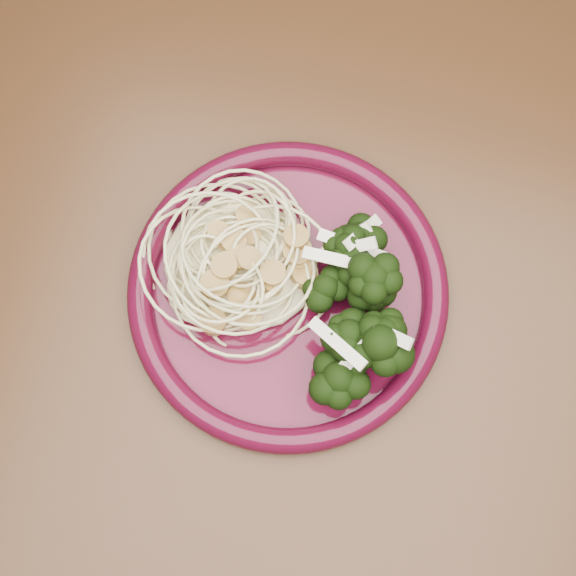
# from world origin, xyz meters

# --- Properties ---
(dining_table) EXTENTS (1.20, 0.80, 0.75)m
(dining_table) POSITION_xyz_m (0.00, 0.00, 0.65)
(dining_table) COLOR #472814
(dining_table) RESTS_ON ground
(dinner_plate) EXTENTS (0.32, 0.32, 0.02)m
(dinner_plate) POSITION_xyz_m (-0.06, -0.01, 0.76)
(dinner_plate) COLOR #4A091F
(dinner_plate) RESTS_ON dining_table
(spaghetti_pile) EXTENTS (0.15, 0.14, 0.03)m
(spaghetti_pile) POSITION_xyz_m (-0.10, 0.00, 0.77)
(spaghetti_pile) COLOR beige
(spaghetti_pile) RESTS_ON dinner_plate
(scallop_cluster) EXTENTS (0.14, 0.14, 0.04)m
(scallop_cluster) POSITION_xyz_m (-0.10, 0.00, 0.80)
(scallop_cluster) COLOR #B98F43
(scallop_cluster) RESTS_ON spaghetti_pile
(broccoli_pile) EXTENTS (0.13, 0.17, 0.05)m
(broccoli_pile) POSITION_xyz_m (-0.01, -0.02, 0.78)
(broccoli_pile) COLOR black
(broccoli_pile) RESTS_ON dinner_plate
(onion_garnish) EXTENTS (0.09, 0.11, 0.05)m
(onion_garnish) POSITION_xyz_m (-0.01, -0.02, 0.81)
(onion_garnish) COLOR white
(onion_garnish) RESTS_ON broccoli_pile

